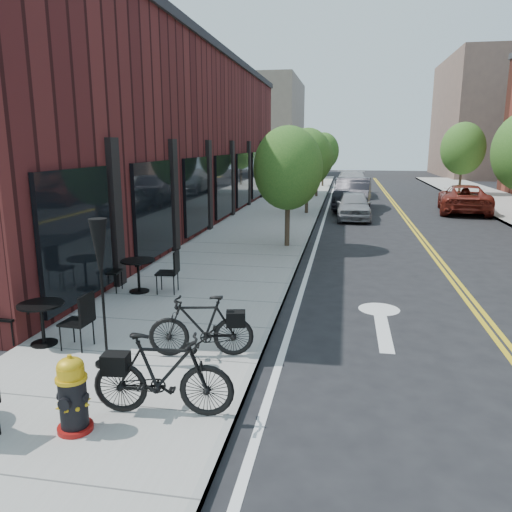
# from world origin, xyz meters

# --- Properties ---
(ground) EXTENTS (120.00, 120.00, 0.00)m
(ground) POSITION_xyz_m (0.00, 0.00, 0.00)
(ground) COLOR black
(ground) RESTS_ON ground
(sidewalk_near) EXTENTS (4.00, 70.00, 0.12)m
(sidewalk_near) POSITION_xyz_m (-2.00, 10.00, 0.06)
(sidewalk_near) COLOR #9E9B93
(sidewalk_near) RESTS_ON ground
(building_near) EXTENTS (5.00, 28.00, 7.00)m
(building_near) POSITION_xyz_m (-6.50, 14.00, 3.50)
(building_near) COLOR #411515
(building_near) RESTS_ON ground
(bg_building_left) EXTENTS (8.00, 14.00, 10.00)m
(bg_building_left) POSITION_xyz_m (-8.00, 48.00, 5.00)
(bg_building_left) COLOR #726656
(bg_building_left) RESTS_ON ground
(bg_building_right) EXTENTS (10.00, 16.00, 12.00)m
(bg_building_right) POSITION_xyz_m (16.00, 50.00, 6.00)
(bg_building_right) COLOR brown
(bg_building_right) RESTS_ON ground
(tree_near_a) EXTENTS (2.20, 2.20, 3.81)m
(tree_near_a) POSITION_xyz_m (-0.60, 9.00, 2.60)
(tree_near_a) COLOR #382B1E
(tree_near_a) RESTS_ON sidewalk_near
(tree_near_b) EXTENTS (2.30, 2.30, 3.98)m
(tree_near_b) POSITION_xyz_m (-0.60, 17.00, 2.71)
(tree_near_b) COLOR #382B1E
(tree_near_b) RESTS_ON sidewalk_near
(tree_near_c) EXTENTS (2.10, 2.10, 3.67)m
(tree_near_c) POSITION_xyz_m (-0.60, 25.00, 2.53)
(tree_near_c) COLOR #382B1E
(tree_near_c) RESTS_ON sidewalk_near
(tree_near_d) EXTENTS (2.40, 2.40, 4.11)m
(tree_near_d) POSITION_xyz_m (-0.60, 33.00, 2.79)
(tree_near_d) COLOR #382B1E
(tree_near_d) RESTS_ON sidewalk_near
(tree_far_c) EXTENTS (2.80, 2.80, 4.62)m
(tree_far_c) POSITION_xyz_m (8.60, 28.00, 3.06)
(tree_far_c) COLOR #382B1E
(tree_far_c) RESTS_ON sidewalk_far
(fire_hydrant) EXTENTS (0.42, 0.42, 0.93)m
(fire_hydrant) POSITION_xyz_m (-1.76, -2.13, 0.56)
(fire_hydrant) COLOR maroon
(fire_hydrant) RESTS_ON sidewalk_near
(bicycle_left) EXTENTS (1.69, 0.77, 0.98)m
(bicycle_left) POSITION_xyz_m (-0.90, 0.13, 0.61)
(bicycle_left) COLOR black
(bicycle_left) RESTS_ON sidewalk_near
(bicycle_right) EXTENTS (1.78, 0.65, 1.05)m
(bicycle_right) POSITION_xyz_m (-0.86, -1.62, 0.64)
(bicycle_right) COLOR black
(bicycle_right) RESTS_ON sidewalk_near
(bistro_set_a) EXTENTS (1.71, 0.77, 0.92)m
(bistro_set_a) POSITION_xyz_m (-3.60, 0.12, 0.58)
(bistro_set_a) COLOR black
(bistro_set_a) RESTS_ON sidewalk_near
(bistro_set_c) EXTENTS (1.79, 0.83, 0.95)m
(bistro_set_c) POSITION_xyz_m (-3.25, 3.22, 0.60)
(bistro_set_c) COLOR black
(bistro_set_c) RESTS_ON sidewalk_near
(patio_umbrella) EXTENTS (0.36, 0.36, 2.21)m
(patio_umbrella) POSITION_xyz_m (-2.21, -0.42, 1.71)
(patio_umbrella) COLOR black
(patio_umbrella) RESTS_ON sidewalk_near
(parked_car_a) EXTENTS (1.58, 3.76, 1.27)m
(parked_car_a) POSITION_xyz_m (1.60, 16.11, 0.64)
(parked_car_a) COLOR gray
(parked_car_a) RESTS_ON ground
(parked_car_b) EXTENTS (2.08, 5.04, 1.62)m
(parked_car_b) POSITION_xyz_m (1.60, 19.69, 0.81)
(parked_car_b) COLOR black
(parked_car_b) RESTS_ON ground
(parked_car_c) EXTENTS (2.41, 5.60, 1.61)m
(parked_car_c) POSITION_xyz_m (1.60, 26.70, 0.80)
(parked_car_c) COLOR #B1B1B6
(parked_car_c) RESTS_ON ground
(parked_car_far) EXTENTS (2.97, 5.28, 1.39)m
(parked_car_far) POSITION_xyz_m (7.04, 19.36, 0.70)
(parked_car_far) COLOR maroon
(parked_car_far) RESTS_ON ground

